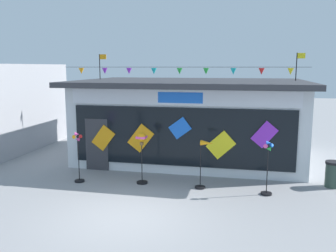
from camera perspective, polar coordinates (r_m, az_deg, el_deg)
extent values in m
plane|color=gray|center=(10.03, -6.66, -13.89)|extent=(80.00, 80.00, 0.00)
cube|color=silver|center=(15.89, 3.81, 0.82)|extent=(9.02, 5.77, 3.19)
cube|color=#333338|center=(15.35, 3.67, 6.89)|extent=(9.42, 6.52, 0.20)
cube|color=silver|center=(12.87, 1.97, 4.52)|extent=(8.30, 0.08, 0.55)
cube|color=blue|center=(12.84, 1.95, 4.51)|extent=(1.62, 0.04, 0.39)
cube|color=black|center=(13.08, 1.94, -1.75)|extent=(8.12, 0.06, 2.16)
cube|color=#333338|center=(14.09, -11.20, -2.90)|extent=(0.90, 0.07, 2.00)
cube|color=orange|center=(13.87, -10.23, -1.88)|extent=(0.97, 0.03, 1.02)
cube|color=orange|center=(13.38, -4.36, -1.94)|extent=(1.04, 0.03, 1.10)
cube|color=blue|center=(12.96, 1.90, -0.34)|extent=(0.86, 0.03, 0.83)
cube|color=yellow|center=(12.89, 8.38, -3.01)|extent=(1.07, 0.03, 1.06)
cube|color=purple|center=(12.80, 15.05, -1.33)|extent=(0.93, 0.03, 0.98)
cylinder|color=black|center=(12.65, 1.85, 9.32)|extent=(8.66, 0.01, 0.01)
cone|color=orange|center=(13.79, -13.58, 8.49)|extent=(0.20, 0.20, 0.22)
cone|color=purple|center=(13.42, -9.99, 8.59)|extent=(0.20, 0.20, 0.22)
cone|color=purple|center=(13.10, -6.20, 8.66)|extent=(0.20, 0.20, 0.22)
cone|color=#19B7BC|center=(12.84, -2.25, 8.70)|extent=(0.20, 0.20, 0.22)
cone|color=green|center=(12.65, 1.85, 8.69)|extent=(0.20, 0.20, 0.22)
cone|color=green|center=(12.51, 6.05, 8.64)|extent=(0.20, 0.20, 0.22)
cone|color=#19B7BC|center=(12.45, 10.32, 8.54)|extent=(0.20, 0.20, 0.22)
cone|color=red|center=(12.45, 14.61, 8.39)|extent=(0.20, 0.20, 0.22)
cone|color=yellow|center=(12.52, 18.87, 8.19)|extent=(0.20, 0.20, 0.22)
cylinder|color=black|center=(16.86, -10.77, 9.22)|extent=(0.04, 0.04, 1.13)
cube|color=orange|center=(16.80, -10.31, 10.75)|extent=(0.32, 0.02, 0.22)
cylinder|color=black|center=(15.67, 19.70, 8.84)|extent=(0.04, 0.04, 1.12)
cube|color=yellow|center=(15.70, 20.37, 10.41)|extent=(0.32, 0.02, 0.22)
cylinder|color=black|center=(13.02, -13.85, -8.45)|extent=(0.34, 0.34, 0.06)
cylinder|color=black|center=(12.80, -13.98, -5.15)|extent=(0.03, 0.03, 1.61)
cylinder|color=black|center=(12.60, -14.21, -1.65)|extent=(0.06, 0.04, 0.06)
cone|color=red|center=(12.56, -13.84, -1.67)|extent=(0.13, 0.14, 0.13)
cone|color=#EA4CA3|center=(12.58, -14.22, -1.25)|extent=(0.14, 0.13, 0.13)
cone|color=orange|center=(12.64, -14.57, -1.63)|extent=(0.13, 0.14, 0.13)
cone|color=#EA4CA3|center=(12.61, -14.19, -2.05)|extent=(0.14, 0.13, 0.13)
cylinder|color=black|center=(12.52, -4.13, -8.91)|extent=(0.38, 0.38, 0.06)
cylinder|color=black|center=(12.32, -4.17, -5.83)|extent=(0.03, 0.03, 1.45)
sphere|color=orange|center=(12.11, -4.22, -1.78)|extent=(0.32, 0.32, 0.32)
cube|color=#EA4CA3|center=(12.11, -4.22, -1.78)|extent=(0.33, 0.33, 0.07)
cube|color=brown|center=(12.16, -4.20, -2.80)|extent=(0.10, 0.10, 0.10)
cylinder|color=black|center=(12.06, 5.12, -9.65)|extent=(0.35, 0.35, 0.06)
cylinder|color=black|center=(11.84, 5.17, -6.29)|extent=(0.03, 0.03, 1.53)
cone|color=orange|center=(11.64, 6.19, -2.71)|extent=(0.41, 0.23, 0.18)
cylinder|color=orange|center=(11.66, 5.23, -2.68)|extent=(0.03, 0.16, 0.16)
cylinder|color=black|center=(11.85, 15.31, -10.30)|extent=(0.35, 0.35, 0.06)
cylinder|color=black|center=(11.62, 15.47, -6.79)|extent=(0.03, 0.03, 1.57)
cylinder|color=black|center=(11.39, 15.66, -3.05)|extent=(0.06, 0.04, 0.06)
cone|color=blue|center=(11.40, 16.12, -3.06)|extent=(0.13, 0.14, 0.13)
cone|color=blue|center=(11.38, 15.68, -2.60)|extent=(0.14, 0.13, 0.13)
cone|color=#EA4CA3|center=(11.39, 15.20, -3.03)|extent=(0.13, 0.14, 0.13)
cone|color=green|center=(11.41, 15.64, -3.50)|extent=(0.14, 0.13, 0.13)
cylinder|color=#2D4238|center=(13.19, 24.67, -7.14)|extent=(0.48, 0.48, 0.79)
cylinder|color=black|center=(13.08, 24.80, -5.30)|extent=(0.52, 0.52, 0.08)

